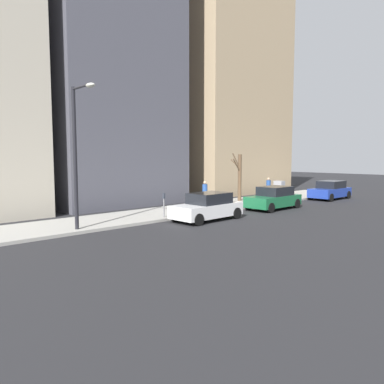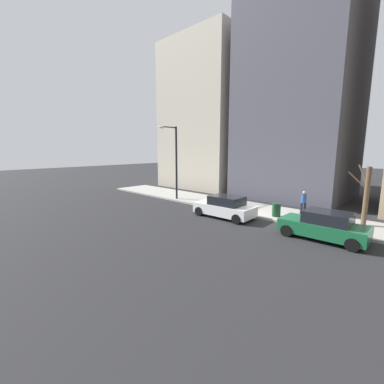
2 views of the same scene
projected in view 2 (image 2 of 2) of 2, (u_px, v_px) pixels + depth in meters
ground_plane at (254, 218)px, 17.68m from camera, size 120.00×120.00×0.00m
sidewalk at (268, 212)px, 19.09m from camera, size 4.00×36.00×0.15m
parked_car_green at (324, 226)px, 13.41m from camera, size 1.96×4.22×1.52m
parked_car_white at (225, 207)px, 17.73m from camera, size 2.02×4.25×1.52m
parking_meter at (220, 197)px, 20.08m from camera, size 0.14×0.10×1.35m
streetlamp at (174, 157)px, 22.93m from camera, size 1.97×0.32×6.50m
bare_tree at (366, 195)px, 15.23m from camera, size 1.17×1.18×3.64m
trash_bin at (276, 210)px, 17.45m from camera, size 0.56×0.56×0.90m
pedestrian_midblock at (304, 201)px, 17.93m from camera, size 0.36×0.36×1.66m
office_block_center at (302, 67)px, 24.01m from camera, size 9.60×9.60×24.46m
office_tower_right at (213, 117)px, 32.06m from camera, size 9.90×9.90×17.17m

